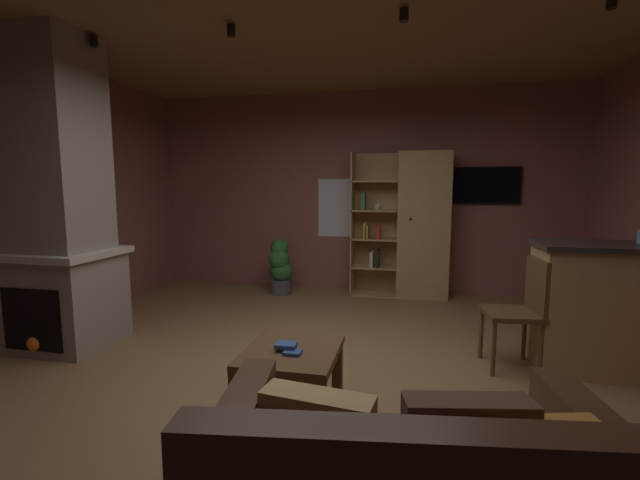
% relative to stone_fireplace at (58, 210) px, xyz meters
% --- Properties ---
extents(floor, '(5.95, 6.07, 0.02)m').
position_rel_stone_fireplace_xyz_m(floor, '(2.43, -0.26, -1.29)').
color(floor, olive).
rests_on(floor, ground).
extents(wall_back, '(6.07, 0.06, 2.83)m').
position_rel_stone_fireplace_xyz_m(wall_back, '(2.43, 2.81, 0.13)').
color(wall_back, '#8E544C').
rests_on(wall_back, ground).
extents(window_pane_back, '(0.73, 0.01, 0.83)m').
position_rel_stone_fireplace_xyz_m(window_pane_back, '(2.20, 2.77, -0.09)').
color(window_pane_back, white).
extents(stone_fireplace, '(0.92, 0.84, 2.83)m').
position_rel_stone_fireplace_xyz_m(stone_fireplace, '(0.00, 0.00, 0.00)').
color(stone_fireplace, gray).
rests_on(stone_fireplace, ground).
extents(bookshelf_cabinet, '(1.31, 0.41, 1.95)m').
position_rel_stone_fireplace_xyz_m(bookshelf_cabinet, '(3.24, 2.53, -0.31)').
color(bookshelf_cabinet, tan).
rests_on(bookshelf_cabinet, ground).
extents(kitchen_bar_counter, '(1.57, 0.59, 1.05)m').
position_rel_stone_fireplace_xyz_m(kitchen_bar_counter, '(4.95, 0.41, -0.75)').
color(kitchen_bar_counter, tan).
rests_on(kitchen_bar_counter, ground).
extents(coffee_table, '(0.60, 0.67, 0.44)m').
position_rel_stone_fireplace_xyz_m(coffee_table, '(2.42, -0.74, -0.92)').
color(coffee_table, brown).
rests_on(coffee_table, ground).
extents(table_book_0, '(0.11, 0.09, 0.02)m').
position_rel_stone_fireplace_xyz_m(table_book_0, '(2.46, -0.82, -0.83)').
color(table_book_0, '#2D4C8C').
rests_on(table_book_0, coffee_table).
extents(table_book_1, '(0.14, 0.11, 0.03)m').
position_rel_stone_fireplace_xyz_m(table_book_1, '(2.40, -0.77, -0.80)').
color(table_book_1, '#2D4C8C').
rests_on(table_book_1, coffee_table).
extents(dining_chair, '(0.46, 0.46, 0.92)m').
position_rel_stone_fireplace_xyz_m(dining_chair, '(4.07, 0.34, -0.75)').
color(dining_chair, brown).
rests_on(dining_chair, ground).
extents(potted_floor_plant, '(0.33, 0.36, 0.78)m').
position_rel_stone_fireplace_xyz_m(potted_floor_plant, '(1.40, 2.28, -0.89)').
color(potted_floor_plant, '#4C4C51').
rests_on(potted_floor_plant, ground).
extents(wall_mounted_tv, '(0.88, 0.06, 0.49)m').
position_rel_stone_fireplace_xyz_m(wall_mounted_tv, '(4.14, 2.74, 0.23)').
color(wall_mounted_tv, black).
extents(track_light_spot_0, '(0.07, 0.07, 0.09)m').
position_rel_stone_fireplace_xyz_m(track_light_spot_0, '(0.42, 0.09, 1.48)').
color(track_light_spot_0, black).
extents(track_light_spot_1, '(0.07, 0.07, 0.09)m').
position_rel_stone_fireplace_xyz_m(track_light_spot_1, '(1.69, 0.10, 1.48)').
color(track_light_spot_1, black).
extents(track_light_spot_2, '(0.07, 0.07, 0.09)m').
position_rel_stone_fireplace_xyz_m(track_light_spot_2, '(3.08, 0.08, 1.48)').
color(track_light_spot_2, black).
extents(track_light_spot_3, '(0.07, 0.07, 0.09)m').
position_rel_stone_fireplace_xyz_m(track_light_spot_3, '(4.48, 0.15, 1.48)').
color(track_light_spot_3, black).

